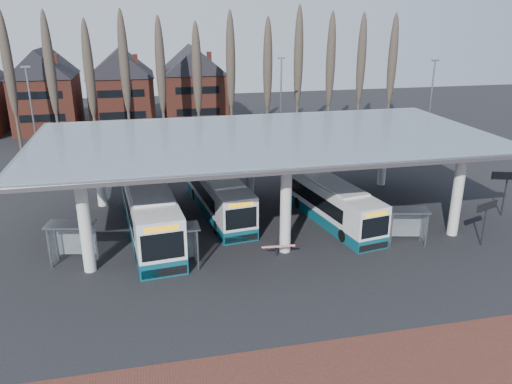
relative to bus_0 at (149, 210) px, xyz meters
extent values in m
plane|color=black|center=(8.38, -7.18, -1.71)|extent=(140.00, 140.00, 0.00)
cylinder|color=silver|center=(-3.62, -4.68, 1.29)|extent=(0.70, 0.70, 6.00)
cylinder|color=silver|center=(-3.62, 6.32, 1.29)|extent=(0.70, 0.70, 6.00)
cylinder|color=silver|center=(8.38, -4.68, 1.29)|extent=(0.70, 0.70, 6.00)
cylinder|color=silver|center=(8.38, 6.32, 1.29)|extent=(0.70, 0.70, 6.00)
cylinder|color=silver|center=(20.38, -4.68, 1.29)|extent=(0.70, 0.70, 6.00)
cylinder|color=silver|center=(20.38, 6.32, 1.29)|extent=(0.70, 0.70, 6.00)
cube|color=gray|center=(8.38, 0.82, 4.54)|extent=(32.00, 16.00, 0.12)
cube|color=silver|center=(8.38, 0.82, 4.61)|extent=(31.50, 15.50, 0.04)
cone|color=#473D33|center=(-13.62, 25.82, 5.54)|extent=(0.36, 0.36, 14.50)
ellipsoid|color=#473D33|center=(-13.62, 25.82, 7.28)|extent=(1.10, 1.10, 11.02)
cone|color=#473D33|center=(-9.62, 25.82, 5.54)|extent=(0.36, 0.36, 14.50)
ellipsoid|color=#473D33|center=(-9.62, 25.82, 7.28)|extent=(1.10, 1.10, 11.02)
cone|color=#473D33|center=(-5.62, 25.82, 5.54)|extent=(0.36, 0.36, 14.50)
ellipsoid|color=#473D33|center=(-5.62, 25.82, 7.28)|extent=(1.10, 1.10, 11.02)
cone|color=#473D33|center=(-1.62, 25.82, 5.54)|extent=(0.36, 0.36, 14.50)
ellipsoid|color=#473D33|center=(-1.62, 25.82, 7.28)|extent=(1.10, 1.10, 11.02)
cone|color=#473D33|center=(2.38, 25.82, 5.54)|extent=(0.36, 0.36, 14.50)
ellipsoid|color=#473D33|center=(2.38, 25.82, 7.28)|extent=(1.10, 1.10, 11.02)
cone|color=#473D33|center=(6.38, 25.82, 5.54)|extent=(0.36, 0.36, 14.50)
ellipsoid|color=#473D33|center=(6.38, 25.82, 7.28)|extent=(1.10, 1.10, 11.02)
cone|color=#473D33|center=(10.38, 25.82, 5.54)|extent=(0.36, 0.36, 14.50)
ellipsoid|color=#473D33|center=(10.38, 25.82, 7.28)|extent=(1.10, 1.10, 11.02)
cone|color=#473D33|center=(14.38, 25.82, 5.54)|extent=(0.36, 0.36, 14.50)
ellipsoid|color=#473D33|center=(14.38, 25.82, 7.28)|extent=(1.10, 1.10, 11.02)
cone|color=#473D33|center=(18.38, 25.82, 5.54)|extent=(0.36, 0.36, 14.50)
ellipsoid|color=#473D33|center=(18.38, 25.82, 7.28)|extent=(1.10, 1.10, 11.02)
cone|color=#473D33|center=(22.38, 25.82, 5.54)|extent=(0.36, 0.36, 14.50)
ellipsoid|color=#473D33|center=(22.38, 25.82, 7.28)|extent=(1.10, 1.10, 11.02)
cone|color=#473D33|center=(26.38, 25.82, 5.54)|extent=(0.36, 0.36, 14.50)
ellipsoid|color=#473D33|center=(26.38, 25.82, 7.28)|extent=(1.10, 1.10, 11.02)
cone|color=#473D33|center=(30.38, 25.82, 5.54)|extent=(0.36, 0.36, 14.50)
ellipsoid|color=#473D33|center=(30.38, 25.82, 7.28)|extent=(1.10, 1.10, 11.02)
cube|color=brown|center=(-12.12, 36.82, 1.79)|extent=(8.00, 10.00, 7.00)
pyramid|color=black|center=(-12.12, 36.82, 8.79)|extent=(8.30, 10.30, 3.50)
cube|color=brown|center=(-2.62, 36.82, 1.79)|extent=(8.00, 10.00, 7.00)
pyramid|color=black|center=(-2.62, 36.82, 8.79)|extent=(8.30, 10.30, 3.50)
cube|color=brown|center=(6.88, 36.82, 1.79)|extent=(8.00, 10.00, 7.00)
pyramid|color=black|center=(6.88, 36.82, 8.79)|extent=(8.30, 10.30, 3.50)
cylinder|color=slate|center=(-9.62, 14.82, 3.29)|extent=(0.16, 0.16, 10.00)
cube|color=slate|center=(-9.62, 14.82, 8.39)|extent=(0.80, 0.15, 0.15)
cylinder|color=slate|center=(14.38, 18.82, 3.29)|extent=(0.16, 0.16, 10.00)
cube|color=slate|center=(14.38, 18.82, 8.39)|extent=(0.80, 0.15, 0.15)
cylinder|color=slate|center=(28.38, 12.82, 3.29)|extent=(0.16, 0.16, 10.00)
cube|color=slate|center=(28.38, 12.82, 8.39)|extent=(0.80, 0.15, 0.15)
cube|color=silver|center=(0.01, -0.08, 0.25)|extent=(4.07, 13.25, 3.04)
cube|color=#0A4352|center=(0.01, -0.08, -1.22)|extent=(4.09, 13.28, 0.98)
cube|color=silver|center=(0.01, -0.08, 1.82)|extent=(3.27, 8.04, 0.20)
cube|color=black|center=(-0.05, 0.46, 0.35)|extent=(3.74, 9.62, 1.20)
cube|color=black|center=(0.66, -6.55, 0.30)|extent=(2.43, 0.31, 1.63)
cube|color=black|center=(-0.64, 6.38, 0.35)|extent=(2.35, 0.30, 1.30)
cube|color=orange|center=(0.66, -6.55, 1.39)|extent=(1.94, 0.25, 0.33)
cube|color=black|center=(0.66, -6.54, -1.33)|extent=(2.63, 0.35, 0.54)
cylinder|color=black|center=(-0.83, -4.32, -1.19)|extent=(0.41, 1.07, 1.04)
cylinder|color=black|center=(1.67, -4.07, -1.19)|extent=(0.41, 1.07, 1.04)
cylinder|color=black|center=(-1.62, 3.57, -1.19)|extent=(0.41, 1.07, 1.04)
cylinder|color=black|center=(0.88, 3.83, -1.19)|extent=(0.41, 1.07, 1.04)
cube|color=silver|center=(5.18, 2.76, 0.01)|extent=(3.79, 11.69, 2.68)
cube|color=#0A4352|center=(5.18, 2.76, -1.28)|extent=(3.81, 11.71, 0.86)
cube|color=silver|center=(5.18, 2.76, 1.40)|extent=(3.00, 7.10, 0.17)
cube|color=black|center=(5.13, 3.24, 0.11)|extent=(3.44, 8.50, 1.05)
cube|color=black|center=(5.86, -2.92, 0.06)|extent=(2.14, 0.31, 1.44)
cube|color=black|center=(4.50, 8.44, 0.11)|extent=(2.07, 0.30, 1.15)
cube|color=orange|center=(5.86, -2.92, 1.02)|extent=(1.70, 0.25, 0.29)
cube|color=black|center=(5.86, -2.91, -1.38)|extent=(2.31, 0.35, 0.48)
cylinder|color=black|center=(4.52, -0.98, -1.25)|extent=(0.38, 0.94, 0.92)
cylinder|color=black|center=(6.71, -0.72, -1.25)|extent=(0.38, 0.94, 0.92)
cylinder|color=black|center=(3.69, 5.95, -1.25)|extent=(0.38, 0.94, 0.92)
cylinder|color=black|center=(5.88, 6.22, -1.25)|extent=(0.38, 0.94, 0.92)
cube|color=silver|center=(12.99, -0.60, -0.08)|extent=(4.15, 11.12, 2.54)
cube|color=#0A4352|center=(12.99, -0.60, -1.30)|extent=(4.17, 11.14, 0.82)
cube|color=silver|center=(12.99, -0.60, 1.24)|extent=(3.18, 6.79, 0.16)
cube|color=black|center=(12.91, -0.15, 0.01)|extent=(3.66, 8.12, 1.00)
cube|color=black|center=(13.93, -5.94, -0.03)|extent=(2.01, 0.40, 1.36)
cube|color=black|center=(12.06, 4.74, 0.01)|extent=(1.95, 0.39, 1.09)
cube|color=orange|center=(13.93, -5.94, 0.87)|extent=(1.60, 0.32, 0.27)
cube|color=black|center=(13.92, -5.93, -1.39)|extent=(2.18, 0.45, 0.45)
cylinder|color=black|center=(12.55, -4.18, -1.28)|extent=(0.40, 0.90, 0.87)
cylinder|color=black|center=(14.62, -3.81, -1.28)|extent=(0.40, 0.90, 0.87)
cylinder|color=black|center=(11.41, 2.35, -1.28)|extent=(0.40, 0.90, 0.87)
cylinder|color=black|center=(13.48, 2.71, -1.28)|extent=(0.40, 0.90, 0.87)
cube|color=gray|center=(-5.91, -3.82, -0.45)|extent=(0.09, 0.09, 2.53)
cube|color=gray|center=(-3.53, -4.28, -0.45)|extent=(0.09, 0.09, 2.53)
cube|color=gray|center=(-5.70, -2.72, -0.45)|extent=(0.09, 0.09, 2.53)
cube|color=gray|center=(-3.32, -3.19, -0.45)|extent=(0.09, 0.09, 2.53)
cube|color=gray|center=(-4.62, -3.50, 0.87)|extent=(3.05, 1.93, 0.10)
cube|color=silver|center=(-4.50, -2.91, -0.40)|extent=(2.39, 0.50, 2.02)
cube|color=silver|center=(-5.86, -3.26, -0.40)|extent=(0.25, 1.10, 2.02)
cube|color=silver|center=(-3.38, -3.74, -0.40)|extent=(0.25, 1.10, 2.02)
cube|color=gray|center=(0.19, -6.07, -0.43)|extent=(0.08, 0.08, 2.57)
cube|color=gray|center=(2.66, -6.01, -0.43)|extent=(0.08, 0.08, 2.57)
cube|color=gray|center=(0.17, -4.94, -0.43)|extent=(0.08, 0.08, 2.57)
cube|color=gray|center=(2.64, -4.88, -0.43)|extent=(0.08, 0.08, 2.57)
cube|color=gray|center=(1.41, -5.47, 0.91)|extent=(2.91, 1.51, 0.10)
cube|color=silver|center=(1.40, -4.86, -0.37)|extent=(2.47, 0.10, 2.06)
cube|color=silver|center=(0.13, -5.50, -0.37)|extent=(0.07, 1.13, 2.06)
cube|color=silver|center=(2.70, -5.44, -0.37)|extent=(0.07, 1.13, 2.06)
cube|color=gray|center=(15.25, -5.62, -0.54)|extent=(0.09, 0.09, 2.35)
cube|color=gray|center=(17.45, -6.13, -0.54)|extent=(0.09, 0.09, 2.35)
cube|color=gray|center=(15.48, -4.61, -0.54)|extent=(0.09, 0.09, 2.35)
cube|color=gray|center=(17.68, -5.12, -0.54)|extent=(0.09, 0.09, 2.35)
cube|color=gray|center=(16.47, -5.37, 0.69)|extent=(2.86, 1.87, 0.09)
cube|color=silver|center=(16.59, -4.82, -0.49)|extent=(2.21, 0.54, 1.88)
cube|color=silver|center=(15.32, -5.10, -0.49)|extent=(0.27, 1.02, 1.88)
cube|color=silver|center=(17.61, -5.63, -0.49)|extent=(0.27, 1.02, 1.88)
cylinder|color=black|center=(21.27, -6.62, -0.24)|extent=(0.09, 0.09, 2.93)
cube|color=black|center=(21.27, -6.62, 1.04)|extent=(1.92, 0.82, 0.50)
cylinder|color=black|center=(26.01, -2.41, -0.03)|extent=(0.11, 0.11, 3.37)
cube|color=black|center=(26.01, -2.41, 1.45)|extent=(2.25, 0.80, 0.58)
cube|color=black|center=(7.66, -5.26, -1.19)|extent=(0.08, 0.08, 1.04)
cube|color=red|center=(7.66, -5.73, -0.81)|extent=(2.08, 0.26, 0.09)
camera|label=1|loc=(0.32, -32.56, 12.68)|focal=35.00mm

